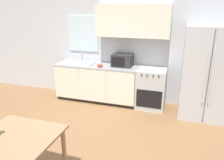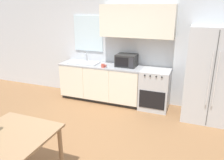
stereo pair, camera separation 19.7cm
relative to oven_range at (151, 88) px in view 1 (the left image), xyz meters
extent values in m
plane|color=olive|center=(-0.81, -2.02, -0.44)|extent=(12.00, 12.00, 0.00)
cube|color=silver|center=(-0.81, 0.33, 0.91)|extent=(12.00, 0.06, 2.70)
cube|color=silver|center=(-1.74, 0.29, 1.12)|extent=(0.76, 0.04, 0.84)
cube|color=silver|center=(-0.50, 0.14, 1.44)|extent=(1.61, 0.32, 0.69)
cube|color=#333333|center=(-1.30, 0.03, -0.40)|extent=(1.95, 0.53, 0.08)
cube|color=silver|center=(-1.30, 0.00, 0.03)|extent=(1.95, 0.59, 0.77)
cube|color=silver|center=(-1.94, -0.30, 0.03)|extent=(0.63, 0.01, 0.75)
cube|color=silver|center=(-1.30, -0.30, 0.03)|extent=(0.63, 0.01, 0.75)
cube|color=silver|center=(-0.65, -0.30, 0.03)|extent=(0.63, 0.01, 0.75)
cube|color=#9EA0A5|center=(-1.30, 0.00, 0.43)|extent=(1.97, 0.62, 0.03)
cube|color=#B7BABC|center=(0.00, 0.00, 0.00)|extent=(0.62, 0.60, 0.88)
cube|color=black|center=(0.00, -0.30, -0.13)|extent=(0.54, 0.01, 0.39)
cylinder|color=#262626|center=(-0.17, -0.31, 0.39)|extent=(0.03, 0.02, 0.03)
cylinder|color=#262626|center=(-0.06, -0.31, 0.39)|extent=(0.03, 0.02, 0.03)
cylinder|color=#262626|center=(0.06, -0.31, 0.39)|extent=(0.03, 0.02, 0.03)
cylinder|color=#262626|center=(0.17, -0.31, 0.39)|extent=(0.03, 0.02, 0.03)
cube|color=silver|center=(1.08, -0.08, 0.48)|extent=(0.95, 0.77, 1.84)
cube|color=#3F3F3F|center=(1.08, -0.47, 0.48)|extent=(0.01, 0.01, 1.78)
cylinder|color=silver|center=(1.03, -0.50, 0.52)|extent=(0.02, 0.02, 1.01)
cylinder|color=silver|center=(1.13, -0.50, 0.52)|extent=(0.02, 0.02, 1.01)
cube|color=#B7BABC|center=(-1.74, 0.00, 0.45)|extent=(0.70, 0.40, 0.02)
cylinder|color=silver|center=(-1.74, 0.17, 0.56)|extent=(0.02, 0.02, 0.20)
cylinder|color=silver|center=(-1.74, 0.10, 0.65)|extent=(0.02, 0.14, 0.02)
cube|color=#282828|center=(-0.69, 0.09, 0.58)|extent=(0.46, 0.36, 0.27)
cube|color=black|center=(-0.75, -0.10, 0.58)|extent=(0.29, 0.01, 0.20)
cube|color=#2D2D33|center=(-0.53, -0.10, 0.58)|extent=(0.09, 0.01, 0.22)
cylinder|color=#BF4C3F|center=(-1.15, -0.20, 0.48)|extent=(0.09, 0.09, 0.08)
torus|color=#BF4C3F|center=(-1.09, -0.20, 0.49)|extent=(0.02, 0.06, 0.06)
cube|color=#997551|center=(-1.18, -2.92, 0.28)|extent=(0.93, 0.97, 0.03)
cylinder|color=#997551|center=(-1.59, -2.50, -0.09)|extent=(0.06, 0.06, 0.71)
cylinder|color=#997551|center=(-0.78, -2.50, -0.09)|extent=(0.06, 0.06, 0.71)
camera|label=1|loc=(0.55, -4.61, 1.72)|focal=35.00mm
camera|label=2|loc=(0.74, -4.54, 1.72)|focal=35.00mm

